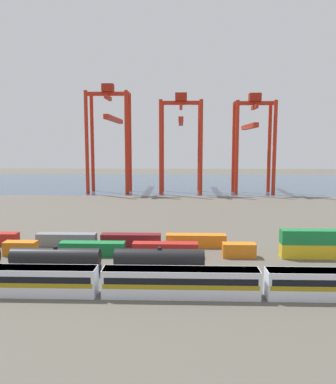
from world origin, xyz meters
TOP-DOWN VIEW (x-y plane):
  - ground_plane at (0.00, 40.00)m, footprint 420.00×420.00m
  - harbour_water at (0.00, 135.49)m, footprint 400.00×110.00m
  - passenger_train at (3.52, -22.59)m, footprint 65.84×3.14m
  - freight_tank_row at (-16.69, -13.30)m, footprint 47.95×2.94m
  - shipping_container_0 at (-26.55, -3.53)m, footprint 6.04×2.44m
  - shipping_container_1 at (-12.95, -3.53)m, footprint 12.10×2.44m
  - shipping_container_2 at (0.65, -3.53)m, footprint 12.10×2.44m
  - shipping_container_3 at (14.26, -3.53)m, footprint 6.04×2.44m
  - shipping_container_4 at (27.86, -3.53)m, footprint 12.10×2.44m
  - shipping_container_5 at (27.86, -3.53)m, footprint 12.10×2.44m
  - shipping_container_8 at (-33.00, 3.32)m, footprint 6.04×2.44m
  - shipping_container_9 at (-19.81, 3.32)m, footprint 12.10×2.44m
  - shipping_container_10 at (-6.61, 3.32)m, footprint 12.10×2.44m
  - shipping_container_11 at (6.58, 3.32)m, footprint 12.10×2.44m
  - gantry_crane_west at (-26.93, 94.62)m, footprint 18.01×41.06m
  - gantry_crane_central at (3.44, 94.51)m, footprint 17.81×40.08m
  - gantry_crane_east at (33.80, 93.69)m, footprint 16.81×33.84m

SIDE VIEW (x-z plane):
  - ground_plane at x=0.00m, z-range 0.00..0.00m
  - harbour_water at x=0.00m, z-range 0.00..0.01m
  - shipping_container_0 at x=-26.55m, z-range 0.00..2.60m
  - shipping_container_1 at x=-12.95m, z-range 0.00..2.60m
  - shipping_container_2 at x=0.65m, z-range 0.00..2.60m
  - shipping_container_3 at x=14.26m, z-range 0.00..2.60m
  - shipping_container_4 at x=27.86m, z-range 0.00..2.60m
  - shipping_container_8 at x=-33.00m, z-range 0.00..2.60m
  - shipping_container_9 at x=-19.81m, z-range 0.00..2.60m
  - shipping_container_10 at x=-6.61m, z-range 0.00..2.60m
  - shipping_container_11 at x=6.58m, z-range 0.00..2.60m
  - freight_tank_row at x=-16.69m, z-range -0.12..4.29m
  - passenger_train at x=3.52m, z-range 0.19..4.09m
  - shipping_container_5 at x=27.86m, z-range 2.60..5.20m
  - gantry_crane_east at x=33.80m, z-range 4.22..45.54m
  - gantry_crane_central at x=3.44m, z-range 5.03..46.59m
  - gantry_crane_west at x=-26.93m, z-range 4.84..50.18m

